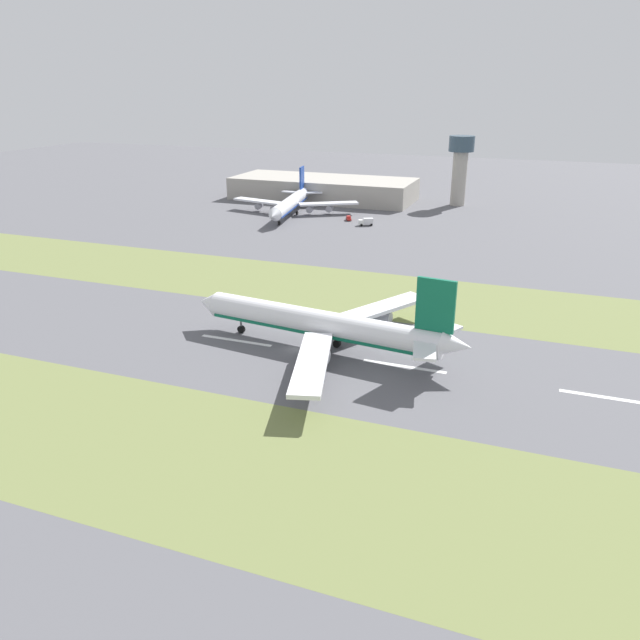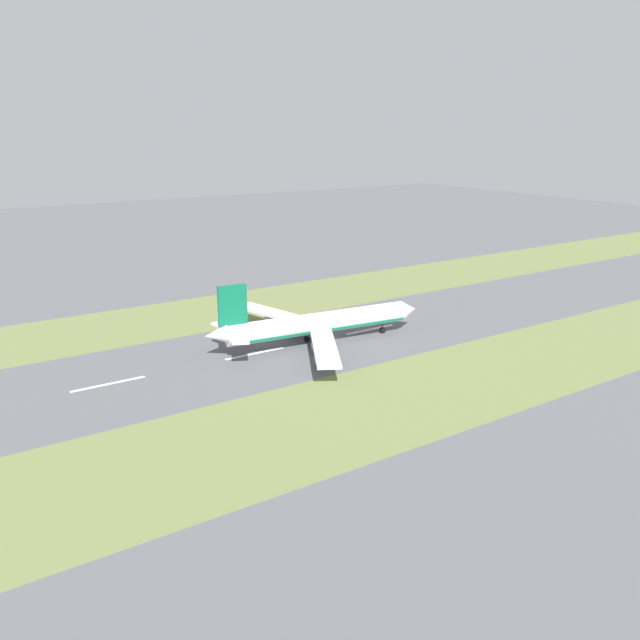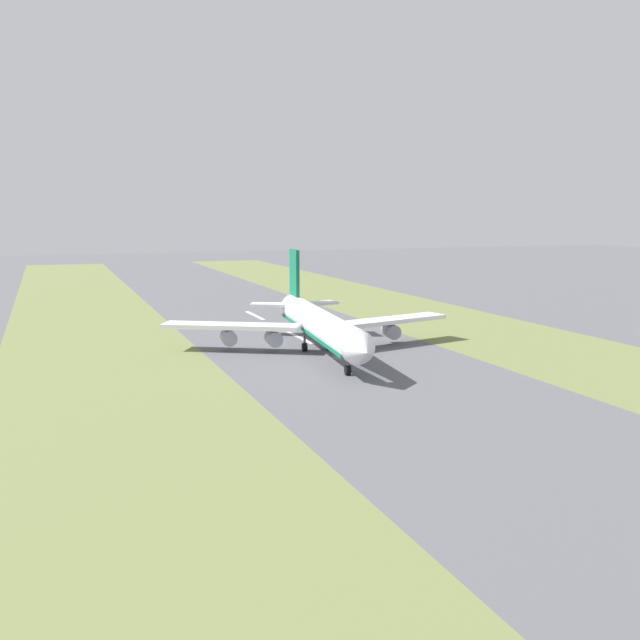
# 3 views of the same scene
# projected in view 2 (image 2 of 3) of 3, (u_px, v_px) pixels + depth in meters

# --- Properties ---
(ground_plane) EXTENTS (800.00, 800.00, 0.00)m
(ground_plane) POSITION_uv_depth(u_px,v_px,m) (331.00, 338.00, 185.97)
(ground_plane) COLOR #56565B
(grass_median_west) EXTENTS (40.00, 600.00, 0.01)m
(grass_median_west) POSITION_uv_depth(u_px,v_px,m) (261.00, 304.00, 222.13)
(grass_median_west) COLOR olive
(grass_median_west) RESTS_ON ground
(grass_median_east) EXTENTS (40.00, 600.00, 0.01)m
(grass_median_east) POSITION_uv_depth(u_px,v_px,m) (435.00, 388.00, 149.82)
(grass_median_east) COLOR olive
(grass_median_east) RESTS_ON ground
(centreline_dash_near) EXTENTS (1.20, 18.00, 0.01)m
(centreline_dash_near) POSITION_uv_depth(u_px,v_px,m) (109.00, 384.00, 152.10)
(centreline_dash_near) COLOR silver
(centreline_dash_near) RESTS_ON ground
(centreline_dash_mid) EXTENTS (1.20, 18.00, 0.01)m
(centreline_dash_mid) POSITION_uv_depth(u_px,v_px,m) (255.00, 353.00, 172.82)
(centreline_dash_mid) COLOR silver
(centreline_dash_mid) RESTS_ON ground
(centreline_dash_far) EXTENTS (1.20, 18.00, 0.01)m
(centreline_dash_far) POSITION_uv_depth(u_px,v_px,m) (370.00, 329.00, 193.55)
(centreline_dash_far) COLOR silver
(centreline_dash_far) RESTS_ON ground
(airplane_main_jet) EXTENTS (63.71, 67.19, 20.20)m
(airplane_main_jet) POSITION_uv_depth(u_px,v_px,m) (314.00, 324.00, 178.74)
(airplane_main_jet) COLOR white
(airplane_main_jet) RESTS_ON ground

